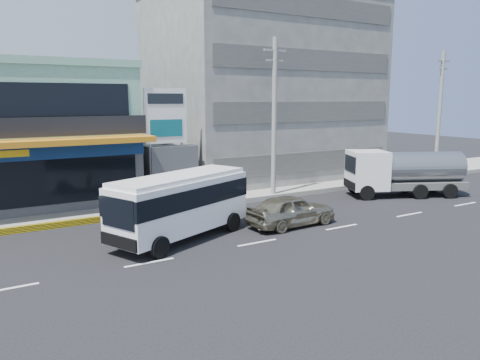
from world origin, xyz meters
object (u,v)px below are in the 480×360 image
satellite_dish (163,143)px  utility_pole_near (274,117)px  sedan (291,210)px  concrete_building (261,90)px  utility_pole_far (439,113)px  motorcycle_rider (139,218)px  shop_building (18,138)px  tanker_truck (402,172)px  minibus (180,201)px  billboard (166,122)px

satellite_dish → utility_pole_near: 7.17m
sedan → satellite_dish: bearing=15.0°
concrete_building → utility_pole_far: concrete_building is taller
utility_pole_far → sedan: utility_pole_far is taller
motorcycle_rider → shop_building: bearing=112.2°
tanker_truck → motorcycle_rider: size_ratio=3.51×
concrete_building → minibus: size_ratio=2.16×
utility_pole_near → billboard: bearing=164.5°
motorcycle_rider → satellite_dish: bearing=59.7°
tanker_truck → motorcycle_rider: bearing=178.6°
utility_pole_near → minibus: 10.62m
concrete_building → satellite_dish: size_ratio=10.67×
shop_building → billboard: size_ratio=1.80×
minibus → motorcycle_rider: size_ratio=3.33×
shop_building → tanker_truck: bearing=-25.3°
sedan → tanker_truck: size_ratio=0.60×
utility_pole_far → shop_building: bearing=167.7°
utility_pole_far → motorcycle_rider: size_ratio=4.51×
shop_building → minibus: (5.34, -11.68, -2.23)m
concrete_building → minibus: bearing=-134.8°
utility_pole_near → tanker_truck: (7.59, -3.68, -3.55)m
shop_building → tanker_truck: (21.59, -10.23, -2.40)m
utility_pole_near → sedan: 7.92m
satellite_dish → minibus: 9.31m
minibus → motorcycle_rider: minibus is taller
sedan → tanker_truck: bearing=-80.7°
utility_pole_near → utility_pole_far: same height
concrete_building → billboard: 12.17m
minibus → sedan: bearing=-7.7°
minibus → billboard: bearing=72.7°
shop_building → utility_pole_far: bearing=-12.3°
shop_building → sedan: size_ratio=2.63×
concrete_building → billboard: (-10.50, -5.80, -2.07)m
billboard → concrete_building: bearing=28.9°
satellite_dish → tanker_truck: (13.59, -7.28, -1.97)m
shop_building → utility_pole_far: size_ratio=1.24×
utility_pole_near → minibus: size_ratio=1.35×
satellite_dish → tanker_truck: size_ratio=0.19×
billboard → sedan: (3.50, -7.70, -4.12)m
tanker_truck → sedan: bearing=-168.2°
shop_building → concrete_building: concrete_building is taller
concrete_building → sedan: bearing=-117.4°
concrete_building → satellite_dish: concrete_building is taller
minibus → sedan: size_ratio=1.57×
utility_pole_near → utility_pole_far: 16.00m
billboard → utility_pole_far: utility_pole_far is taller
satellite_dish → tanker_truck: bearing=-28.2°
minibus → tanker_truck: tanker_truck is taller
shop_building → sedan: bearing=-48.5°
sedan → utility_pole_far: bearing=-75.3°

